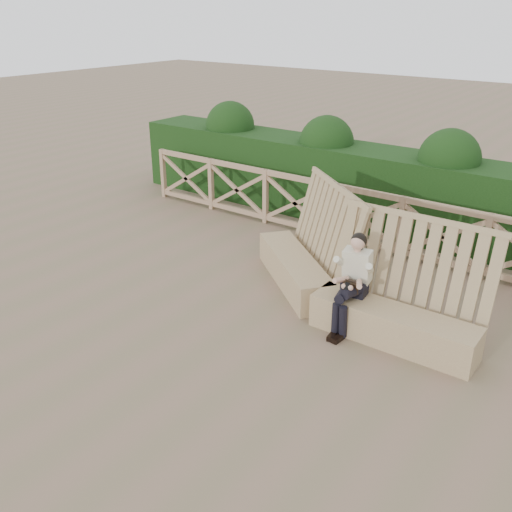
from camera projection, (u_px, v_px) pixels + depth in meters
The scene contains 5 objects.
ground at pixel (242, 326), 7.81m from camera, with size 60.00×60.00×0.00m, color brown.
bench at pixel (344, 284), 8.12m from camera, with size 4.05×2.00×1.60m.
woman at pixel (353, 278), 7.51m from camera, with size 0.39×0.80×1.34m.
guardrail at pixel (363, 218), 10.15m from camera, with size 10.10×0.09×1.10m.
hedge at pixel (392, 192), 10.95m from camera, with size 12.00×1.20×1.50m, color black.
Camera 1 is at (4.20, -5.30, 4.04)m, focal length 40.00 mm.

